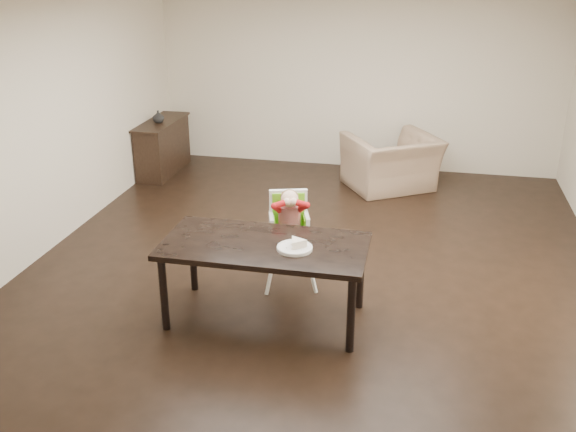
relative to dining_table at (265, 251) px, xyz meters
name	(u,v)px	position (x,y,z in m)	size (l,w,h in m)	color
ground	(316,265)	(0.27, 1.15, -0.67)	(7.00, 7.00, 0.00)	black
room_walls	(319,93)	(0.27, 1.15, 1.18)	(6.02, 7.02, 2.71)	beige
dining_table	(265,251)	(0.00, 0.00, 0.00)	(1.80, 0.90, 0.75)	black
high_chair	(289,217)	(0.06, 0.74, 0.03)	(0.52, 0.52, 1.00)	white
plate	(296,246)	(0.29, -0.06, 0.11)	(0.37, 0.37, 0.09)	white
armchair	(392,154)	(0.89, 3.73, -0.16)	(1.16, 0.75, 1.01)	#9C7F63
sideboard	(163,147)	(-2.51, 3.73, -0.27)	(0.44, 1.26, 0.79)	black
vase	(158,117)	(-2.51, 3.65, 0.20)	(0.17, 0.18, 0.17)	#99999E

